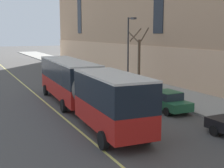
{
  "coord_description": "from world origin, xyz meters",
  "views": [
    {
      "loc": [
        -8.67,
        -17.63,
        5.97
      ],
      "look_at": [
        2.25,
        5.33,
        1.8
      ],
      "focal_mm": 50.0,
      "sensor_mm": 36.0,
      "label": 1
    }
  ],
  "objects": [
    {
      "name": "sidewalk",
      "position": [
        9.43,
        3.0,
        0.07
      ],
      "size": [
        5.78,
        160.0,
        0.15
      ],
      "primitive_type": "cube",
      "color": "#9E9B93",
      "rests_on": "ground"
    },
    {
      "name": "city_bus",
      "position": [
        -0.84,
        4.25,
        2.12
      ],
      "size": [
        3.61,
        18.86,
        3.66
      ],
      "color": "red",
      "rests_on": "ground"
    },
    {
      "name": "fire_hydrant",
      "position": [
        7.04,
        9.38,
        0.49
      ],
      "size": [
        0.42,
        0.24,
        0.72
      ],
      "color": "red",
      "rests_on": "sidewalk"
    },
    {
      "name": "parked_car_darkgray_3",
      "position": [
        5.29,
        9.05,
        0.78
      ],
      "size": [
        2.09,
        4.65,
        1.56
      ],
      "color": "#4C4C51",
      "rests_on": "ground"
    },
    {
      "name": "ground_plane",
      "position": [
        0.0,
        0.0,
        0.0
      ],
      "size": [
        260.0,
        260.0,
        0.0
      ],
      "primitive_type": "plane",
      "color": "#4C4947"
    },
    {
      "name": "lane_centerline",
      "position": [
        -2.54,
        3.0,
        0.0
      ],
      "size": [
        0.16,
        140.0,
        0.01
      ],
      "primitive_type": "cube",
      "color": "#E0D66B",
      "rests_on": "ground"
    },
    {
      "name": "street_tree_far_uptown",
      "position": [
        9.3,
        13.08,
        3.3
      ],
      "size": [
        1.95,
        1.96,
        6.43
      ],
      "color": "brown",
      "rests_on": "sidewalk"
    },
    {
      "name": "parked_car_green_2",
      "position": [
        5.35,
        32.53,
        0.78
      ],
      "size": [
        2.04,
        4.63,
        1.56
      ],
      "color": "#23603D",
      "rests_on": "ground"
    },
    {
      "name": "street_lamp",
      "position": [
        7.14,
        11.42,
        4.66
      ],
      "size": [
        0.36,
        1.48,
        7.43
      ],
      "color": "#2D2D30",
      "rests_on": "sidewalk"
    },
    {
      "name": "parked_car_green_4",
      "position": [
        5.25,
        1.94,
        0.78
      ],
      "size": [
        2.0,
        4.72,
        1.56
      ],
      "color": "#23603D",
      "rests_on": "ground"
    }
  ]
}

